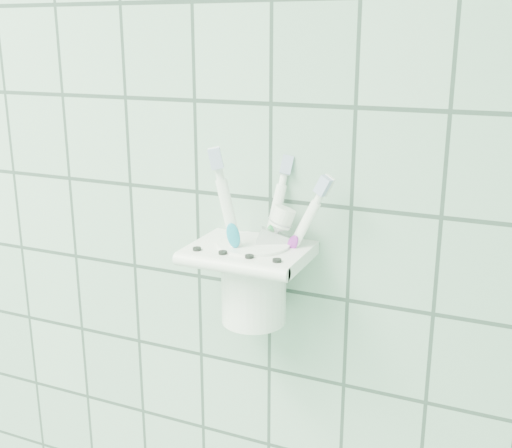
% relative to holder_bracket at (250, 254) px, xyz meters
% --- Properties ---
extents(holder_bracket, '(0.13, 0.11, 0.04)m').
position_rel_holder_bracket_xyz_m(holder_bracket, '(0.00, 0.00, 0.00)').
color(holder_bracket, white).
rests_on(holder_bracket, wall_back).
extents(cup, '(0.08, 0.08, 0.09)m').
position_rel_holder_bracket_xyz_m(cup, '(0.00, 0.00, -0.03)').
color(cup, white).
rests_on(cup, holder_bracket).
extents(toothbrush_pink, '(0.05, 0.02, 0.20)m').
position_rel_holder_bracket_xyz_m(toothbrush_pink, '(0.01, -0.01, 0.03)').
color(toothbrush_pink, white).
rests_on(toothbrush_pink, cup).
extents(toothbrush_blue, '(0.03, 0.07, 0.19)m').
position_rel_holder_bracket_xyz_m(toothbrush_blue, '(0.01, -0.01, 0.02)').
color(toothbrush_blue, white).
rests_on(toothbrush_blue, cup).
extents(toothbrush_orange, '(0.08, 0.02, 0.18)m').
position_rel_holder_bracket_xyz_m(toothbrush_orange, '(0.00, 0.02, 0.02)').
color(toothbrush_orange, white).
rests_on(toothbrush_orange, cup).
extents(toothpaste_tube, '(0.06, 0.04, 0.14)m').
position_rel_holder_bracket_xyz_m(toothpaste_tube, '(-0.00, -0.00, 0.00)').
color(toothpaste_tube, silver).
rests_on(toothpaste_tube, cup).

